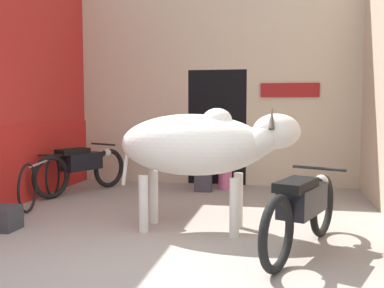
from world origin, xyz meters
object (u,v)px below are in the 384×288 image
cow (200,145)px  plastic_stool (225,175)px  motorcycle_near (302,207)px  motorcycle_far (82,166)px  shopkeeper_seated (204,152)px  bicycle (41,180)px

cow → plastic_stool: bearing=90.8°
motorcycle_near → motorcycle_far: (-3.46, 2.40, -0.00)m
shopkeeper_seated → plastic_stool: (0.33, 0.19, -0.41)m
bicycle → plastic_stool: bearing=34.2°
shopkeeper_seated → cow: bearing=-81.4°
motorcycle_near → bicycle: motorcycle_near is taller
shopkeeper_seated → bicycle: bearing=-145.3°
bicycle → plastic_stool: size_ratio=3.83×
cow → plastic_stool: cow is taller
plastic_stool → motorcycle_near: bearing=-70.0°
motorcycle_far → plastic_stool: 2.43m
motorcycle_far → shopkeeper_seated: 2.06m
bicycle → shopkeeper_seated: bearing=34.7°
bicycle → plastic_stool: bicycle is taller
motorcycle_near → shopkeeper_seated: shopkeeper_seated is taller
cow → motorcycle_near: size_ratio=1.11×
motorcycle_far → plastic_stool: motorcycle_far is taller
motorcycle_near → plastic_stool: bearing=110.0°
motorcycle_near → motorcycle_far: 4.21m
bicycle → shopkeeper_seated: 2.67m
motorcycle_far → shopkeeper_seated: bearing=17.3°
cow → bicycle: 2.78m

